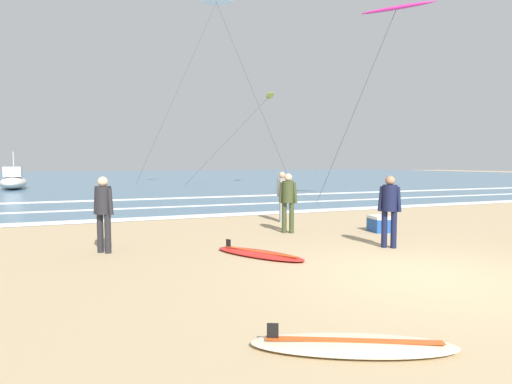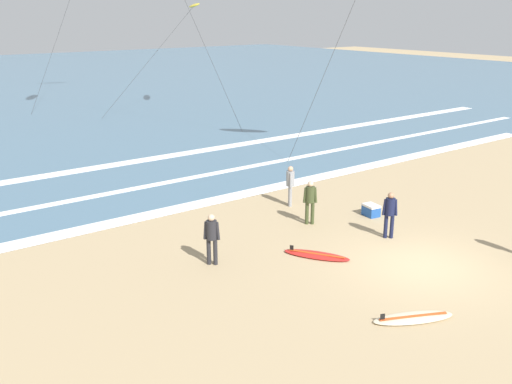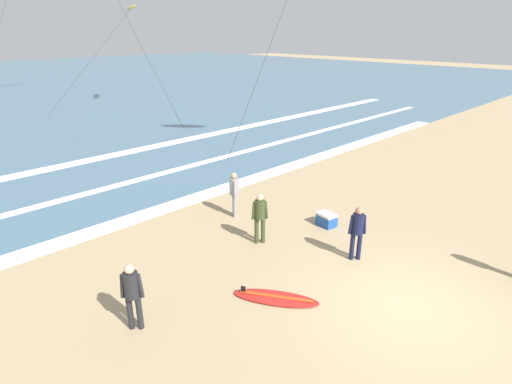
% 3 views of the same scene
% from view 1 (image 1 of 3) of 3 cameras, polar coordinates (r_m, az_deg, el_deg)
% --- Properties ---
extents(ground_plane, '(160.00, 160.00, 0.00)m').
position_cam_1_polar(ground_plane, '(7.64, 22.26, -10.56)').
color(ground_plane, tan).
extents(ocean_surface, '(140.00, 90.00, 0.01)m').
position_cam_1_polar(ocean_surface, '(59.11, -16.33, 2.05)').
color(ocean_surface, slate).
rests_on(ocean_surface, ground).
extents(wave_foam_shoreline, '(38.46, 0.87, 0.01)m').
position_cam_1_polar(wave_foam_shoreline, '(15.67, 2.30, -2.83)').
color(wave_foam_shoreline, white).
rests_on(wave_foam_shoreline, ocean_surface).
extents(wave_foam_mid_break, '(51.54, 0.51, 0.01)m').
position_cam_1_polar(wave_foam_mid_break, '(18.43, -5.97, -1.82)').
color(wave_foam_mid_break, white).
rests_on(wave_foam_mid_break, ocean_surface).
extents(wave_foam_outer_break, '(57.45, 0.87, 0.01)m').
position_cam_1_polar(wave_foam_outer_break, '(22.32, -12.32, -0.87)').
color(wave_foam_outer_break, white).
rests_on(wave_foam_outer_break, ocean_surface).
extents(surfer_background_far, '(0.43, 0.42, 1.60)m').
position_cam_1_polar(surfer_background_far, '(9.22, -20.17, -1.99)').
color(surfer_background_far, '#232328').
rests_on(surfer_background_far, ground).
extents(surfer_mid_group, '(0.43, 0.41, 1.60)m').
position_cam_1_polar(surfer_mid_group, '(9.64, 17.82, -1.69)').
color(surfer_mid_group, '#141938').
rests_on(surfer_mid_group, ground).
extents(surfer_right_near, '(0.37, 0.47, 1.60)m').
position_cam_1_polar(surfer_right_near, '(13.26, 3.58, 0.01)').
color(surfer_right_near, gray).
rests_on(surfer_right_near, ground).
extents(surfer_foreground_main, '(0.46, 0.38, 1.60)m').
position_cam_1_polar(surfer_foreground_main, '(11.15, 4.40, -0.75)').
color(surfer_foreground_main, '#384223').
rests_on(surfer_foreground_main, ground).
extents(surfboard_foreground_flat, '(1.63, 2.10, 0.25)m').
position_cam_1_polar(surfboard_foreground_flat, '(8.52, 0.44, -8.44)').
color(surfboard_foreground_flat, red).
rests_on(surfboard_foreground_flat, ground).
extents(surfboard_right_spare, '(2.16, 1.43, 0.25)m').
position_cam_1_polar(surfboard_right_spare, '(4.59, 13.19, -19.71)').
color(surfboard_right_spare, beige).
rests_on(surfboard_right_spare, ground).
extents(kite_yellow_low_near, '(8.38, 3.23, 7.92)m').
position_cam_1_polar(kite_yellow_low_near, '(37.15, 1.86, 12.97)').
color(kite_yellow_low_near, yellow).
rests_on(kite_yellow_low_near, ground).
extents(kite_magenta_high_left, '(4.23, 3.37, 8.99)m').
position_cam_1_polar(kite_magenta_high_left, '(21.17, 18.70, 22.69)').
color(kite_magenta_high_left, '#CC2384').
rests_on(kite_magenta_high_left, ground).
extents(kite_white_mid_center, '(9.32, 1.97, 17.34)m').
position_cam_1_polar(kite_white_mid_center, '(43.40, -5.46, 24.36)').
color(kite_white_mid_center, white).
rests_on(kite_white_mid_center, ground).
extents(offshore_boat, '(2.12, 5.32, 2.70)m').
position_cam_1_polar(offshore_boat, '(34.55, -30.27, 1.27)').
color(offshore_boat, beige).
rests_on(offshore_boat, ground).
extents(cooler_box, '(0.54, 0.67, 0.44)m').
position_cam_1_polar(cooler_box, '(11.89, 16.50, -4.18)').
color(cooler_box, '#1E4C9E').
rests_on(cooler_box, ground).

